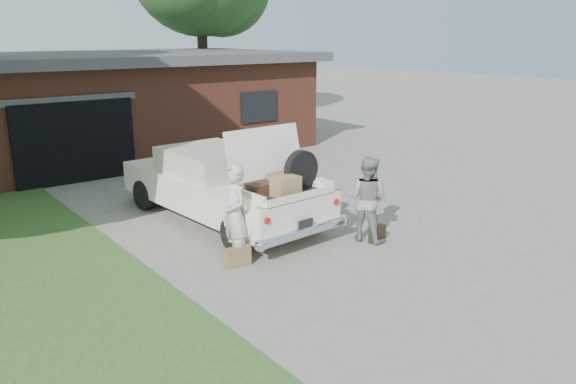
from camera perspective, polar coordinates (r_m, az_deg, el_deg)
ground at (r=10.22m, az=2.07°, el=-6.67°), size 90.00×90.00×0.00m
house at (r=20.12m, az=-17.20°, el=8.70°), size 12.80×7.80×3.30m
sedan at (r=12.10m, az=-6.69°, el=0.75°), size 2.40×5.46×2.20m
woman_left at (r=9.74m, az=-5.44°, el=-2.29°), size 0.52×0.71×1.78m
woman_right at (r=10.91m, az=8.05°, el=-0.71°), size 0.88×0.98×1.67m
suitcase_left at (r=9.82m, az=-5.11°, el=-6.59°), size 0.47×0.19×0.35m
suitcase_right at (r=11.06m, az=9.05°, el=-4.22°), size 0.41×0.18×0.31m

